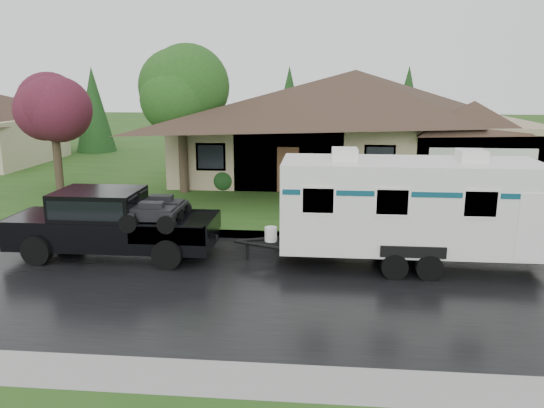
% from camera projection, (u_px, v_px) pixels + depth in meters
% --- Properties ---
extents(ground, '(140.00, 140.00, 0.00)m').
position_uv_depth(ground, '(310.00, 260.00, 15.81)').
color(ground, '#234B17').
rests_on(ground, ground).
extents(road, '(140.00, 8.00, 0.01)m').
position_uv_depth(road, '(308.00, 285.00, 13.87)').
color(road, black).
rests_on(road, ground).
extents(curb, '(140.00, 0.50, 0.15)m').
position_uv_depth(curb, '(311.00, 236.00, 17.98)').
color(curb, gray).
rests_on(curb, ground).
extents(lawn, '(140.00, 26.00, 0.15)m').
position_uv_depth(lawn, '(316.00, 172.00, 30.33)').
color(lawn, '#234B17').
rests_on(lawn, ground).
extents(house_main, '(19.44, 10.80, 6.90)m').
position_uv_depth(house_main, '(360.00, 111.00, 28.19)').
color(house_main, tan).
rests_on(house_main, lawn).
extents(tree_left_green, '(3.85, 3.85, 6.37)m').
position_uv_depth(tree_left_green, '(181.00, 95.00, 23.67)').
color(tree_left_green, '#382B1E').
rests_on(tree_left_green, lawn).
extents(tree_red, '(3.22, 3.22, 5.33)m').
position_uv_depth(tree_red, '(53.00, 111.00, 24.32)').
color(tree_red, '#382B1E').
rests_on(tree_red, lawn).
extents(shrub_row, '(13.60, 1.00, 1.00)m').
position_uv_depth(shrub_row, '(358.00, 182.00, 24.49)').
color(shrub_row, '#143814').
rests_on(shrub_row, lawn).
extents(pickup_truck, '(6.10, 2.32, 2.03)m').
position_uv_depth(pickup_truck, '(110.00, 221.00, 15.99)').
color(pickup_truck, black).
rests_on(pickup_truck, ground).
extents(travel_trailer, '(7.53, 2.64, 3.38)m').
position_uv_depth(travel_trailer, '(408.00, 205.00, 15.02)').
color(travel_trailer, white).
rests_on(travel_trailer, ground).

